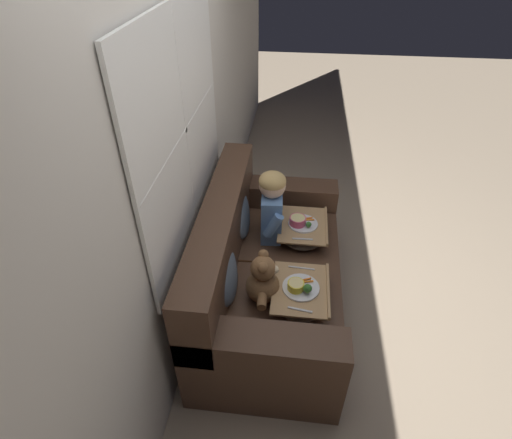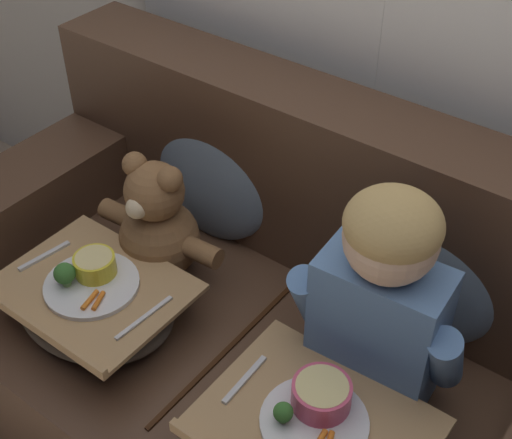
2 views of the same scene
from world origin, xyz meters
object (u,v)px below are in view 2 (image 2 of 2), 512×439
teddy_bear (157,227)px  lap_tray_teddy (95,301)px  lap_tray_child (313,438)px  couch (263,344)px  throw_pillow_behind_child (427,266)px  throw_pillow_behind_teddy (216,170)px  child_figure (382,292)px

teddy_bear → lap_tray_teddy: 0.24m
teddy_bear → lap_tray_teddy: teddy_bear is taller
lap_tray_child → couch: bearing=140.7°
throw_pillow_behind_child → teddy_bear: size_ratio=1.10×
teddy_bear → lap_tray_child: teddy_bear is taller
throw_pillow_behind_teddy → teddy_bear: bearing=-89.9°
couch → child_figure: bearing=-4.7°
throw_pillow_behind_child → couch: bearing=-146.7°
teddy_bear → lap_tray_child: size_ratio=0.85×
child_figure → throw_pillow_behind_child: bearing=90.0°
throw_pillow_behind_teddy → child_figure: (0.64, -0.24, 0.11)m
lap_tray_child → teddy_bear: bearing=160.1°
throw_pillow_behind_teddy → lap_tray_child: bearing=-36.4°
teddy_bear → lap_tray_child: bearing=-19.9°
couch → teddy_bear: 0.41m
couch → throw_pillow_behind_child: (0.32, 0.21, 0.30)m
lap_tray_child → lap_tray_teddy: bearing=-179.9°
throw_pillow_behind_teddy → couch: bearing=-33.3°
throw_pillow_behind_child → lap_tray_child: bearing=-90.1°
couch → child_figure: size_ratio=3.16×
throw_pillow_behind_teddy → teddy_bear: size_ratio=1.11×
lap_tray_child → lap_tray_teddy: (-0.64, -0.00, -0.00)m
throw_pillow_behind_child → lap_tray_child: 0.48m
lap_tray_teddy → throw_pillow_behind_child: bearing=36.4°
lap_tray_child → lap_tray_teddy: size_ratio=1.01×
child_figure → lap_tray_teddy: bearing=-159.8°
throw_pillow_behind_teddy → child_figure: bearing=-20.3°
couch → lap_tray_child: bearing=-39.3°
couch → lap_tray_child: size_ratio=3.84×
teddy_bear → lap_tray_child: 0.68m
throw_pillow_behind_teddy → lap_tray_child: size_ratio=0.94×
lap_tray_teddy → child_figure: bearing=20.2°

